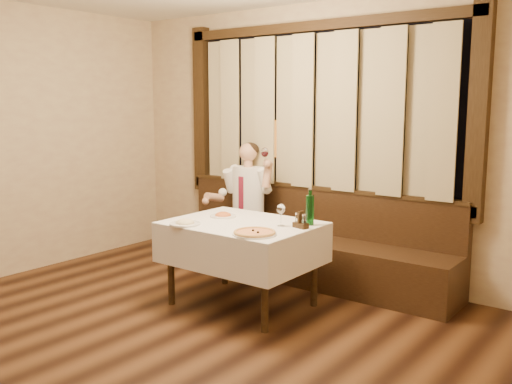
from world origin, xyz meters
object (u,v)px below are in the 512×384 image
Objects in this scene: green_bottle at (310,209)px; cruet_caddy at (301,222)px; pasta_cream at (185,221)px; seated_man at (245,195)px; banquette at (304,248)px; pizza at (255,233)px; pasta_red at (223,213)px; dining_table at (242,234)px.

green_bottle reaches higher than cruet_caddy.
seated_man reaches higher than pasta_cream.
cruet_caddy is 0.11× the size of seated_man.
banquette is 9.03× the size of pizza.
green_bottle reaches higher than banquette.
green_bottle reaches higher than pasta_red.
seated_man reaches higher than cruet_caddy.
banquette is 13.39× the size of pasta_red.
pasta_red is 0.46m from pasta_cream.
cruet_caddy is at bearing 2.98° from pasta_red.
pasta_cream is 1.37m from seated_man.
dining_table is 0.93× the size of seated_man.
pizza is 2.46× the size of cruet_caddy.
dining_table is at bearing -52.62° from seated_man.
banquette is 1.08m from dining_table.
pasta_red is 0.96m from seated_man.
green_bottle is 0.17m from cruet_caddy.
cruet_caddy is (0.85, 0.50, 0.01)m from pasta_cream.
pizza is at bearing 5.91° from pasta_cream.
pizza is at bearing -30.35° from pasta_red.
pasta_cream reaches higher than dining_table.
cruet_caddy is (0.82, 0.04, 0.02)m from pasta_red.
dining_table is 3.59× the size of pizza.
banquette is at bearing 105.61° from pizza.
green_bottle is at bearing 74.56° from pizza.
pasta_red is at bearing -106.91° from banquette.
banquette reaches higher than pizza.
dining_table is 0.52m from pasta_cream.
seated_man is (-1.24, 0.81, -0.01)m from cruet_caddy.
banquette is 10.07× the size of green_bottle.
cruet_caddy is (0.00, -0.14, -0.08)m from green_bottle.
seated_man reaches higher than pizza.
seated_man is at bearing 116.50° from pasta_red.
pasta_cream is (-0.32, -1.40, 0.48)m from banquette.
banquette reaches higher than cruet_caddy.
green_bottle is at bearing 37.00° from pasta_cream.
seated_man reaches higher than dining_table.
pizza is at bearing -39.60° from dining_table.
pasta_red is 0.90× the size of pasta_cream.
pasta_cream is (-0.04, -0.46, 0.00)m from pasta_red.
pasta_cream is at bearing -94.67° from pasta_red.
dining_table is at bearing 140.40° from pizza.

